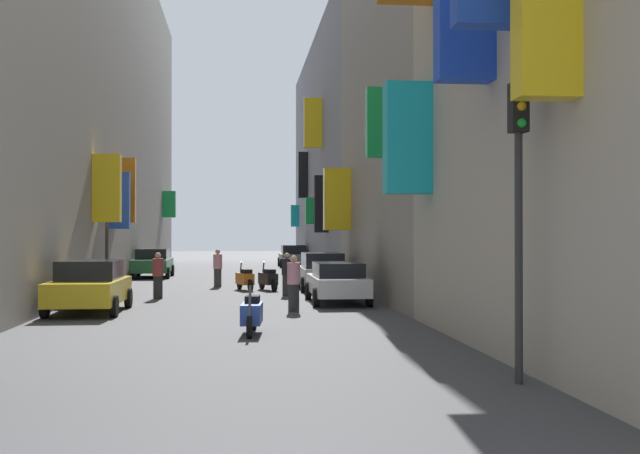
# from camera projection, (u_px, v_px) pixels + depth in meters

# --- Properties ---
(ground_plane) EXTENTS (140.00, 140.00, 0.00)m
(ground_plane) POSITION_uv_depth(u_px,v_px,m) (230.00, 286.00, 33.82)
(ground_plane) COLOR #424244
(building_left_mid_b) EXTENTS (7.01, 45.68, 18.08)m
(building_left_mid_b) POSITION_uv_depth(u_px,v_px,m) (74.00, 101.00, 40.20)
(building_left_mid_b) COLOR gray
(building_left_mid_b) RESTS_ON ground
(building_right_mid_a) EXTENTS (7.11, 14.94, 18.84)m
(building_right_mid_a) POSITION_uv_depth(u_px,v_px,m) (449.00, 37.00, 28.69)
(building_right_mid_a) COLOR gray
(building_right_mid_a) RESTS_ON ground
(building_right_mid_b) EXTENTS (7.00, 28.60, 14.38)m
(building_right_mid_b) POSITION_uv_depth(u_px,v_px,m) (359.00, 157.00, 50.32)
(building_right_mid_b) COLOR gray
(building_right_mid_b) RESTS_ON ground
(parked_car_green) EXTENTS (1.96, 4.21, 1.48)m
(parked_car_green) POSITION_uv_depth(u_px,v_px,m) (153.00, 262.00, 40.93)
(parked_car_green) COLOR #236638
(parked_car_green) RESTS_ON ground
(parked_car_white) EXTENTS (1.84, 4.27, 1.33)m
(parked_car_white) POSITION_uv_depth(u_px,v_px,m) (337.00, 281.00, 25.70)
(parked_car_white) COLOR white
(parked_car_white) RESTS_ON ground
(parked_car_yellow) EXTENTS (2.00, 4.21, 1.49)m
(parked_car_yellow) POSITION_uv_depth(u_px,v_px,m) (90.00, 285.00, 22.62)
(parked_car_yellow) COLOR gold
(parked_car_yellow) RESTS_ON ground
(parked_car_silver) EXTENTS (1.90, 4.42, 1.50)m
(parked_car_silver) POSITION_uv_depth(u_px,v_px,m) (322.00, 270.00, 31.88)
(parked_car_silver) COLOR #B7B7BC
(parked_car_silver) RESTS_ON ground
(parked_car_grey) EXTENTS (1.93, 4.41, 1.49)m
(parked_car_grey) POSITION_uv_depth(u_px,v_px,m) (293.00, 256.00, 53.81)
(parked_car_grey) COLOR slate
(parked_car_grey) RESTS_ON ground
(scooter_silver) EXTENTS (0.67, 1.79, 1.13)m
(scooter_silver) POSITION_uv_depth(u_px,v_px,m) (301.00, 270.00, 39.57)
(scooter_silver) COLOR #ADADB2
(scooter_silver) RESTS_ON ground
(scooter_black) EXTENTS (0.77, 1.91, 1.13)m
(scooter_black) POSITION_uv_depth(u_px,v_px,m) (268.00, 279.00, 31.50)
(scooter_black) COLOR black
(scooter_black) RESTS_ON ground
(scooter_orange) EXTENTS (0.76, 1.89, 1.13)m
(scooter_orange) POSITION_uv_depth(u_px,v_px,m) (245.00, 279.00, 31.49)
(scooter_orange) COLOR orange
(scooter_orange) RESTS_ON ground
(scooter_blue) EXTENTS (0.54, 1.98, 1.13)m
(scooter_blue) POSITION_uv_depth(u_px,v_px,m) (252.00, 313.00, 17.78)
(scooter_blue) COLOR #2D4CAD
(scooter_blue) RESTS_ON ground
(pedestrian_crossing) EXTENTS (0.54, 0.54, 1.63)m
(pedestrian_crossing) POSITION_uv_depth(u_px,v_px,m) (294.00, 284.00, 22.91)
(pedestrian_crossing) COLOR #2D2D2D
(pedestrian_crossing) RESTS_ON ground
(pedestrian_near_left) EXTENTS (0.53, 0.53, 1.57)m
(pedestrian_near_left) POSITION_uv_depth(u_px,v_px,m) (287.00, 275.00, 28.64)
(pedestrian_near_left) COLOR #2C2C2C
(pedestrian_near_left) RESTS_ON ground
(pedestrian_near_right) EXTENTS (0.54, 0.54, 1.60)m
(pedestrian_near_right) POSITION_uv_depth(u_px,v_px,m) (218.00, 268.00, 33.49)
(pedestrian_near_right) COLOR #3B3B3B
(pedestrian_near_right) RESTS_ON ground
(pedestrian_far_away) EXTENTS (0.46, 0.46, 1.61)m
(pedestrian_far_away) POSITION_uv_depth(u_px,v_px,m) (158.00, 276.00, 27.40)
(pedestrian_far_away) COLOR #272727
(pedestrian_far_away) RESTS_ON ground
(traffic_light_near_corner) EXTENTS (0.26, 0.34, 4.42)m
(traffic_light_near_corner) POSITION_uv_depth(u_px,v_px,m) (107.00, 214.00, 29.93)
(traffic_light_near_corner) COLOR #2D2D2D
(traffic_light_near_corner) RESTS_ON ground
(traffic_light_far_corner) EXTENTS (0.26, 0.34, 4.54)m
(traffic_light_far_corner) POSITION_uv_depth(u_px,v_px,m) (519.00, 180.00, 11.89)
(traffic_light_far_corner) COLOR #2D2D2D
(traffic_light_far_corner) RESTS_ON ground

